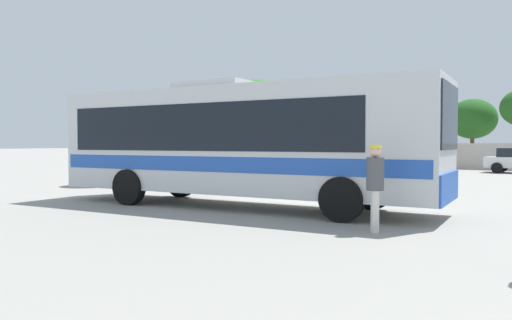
{
  "coord_description": "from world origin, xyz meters",
  "views": [
    {
      "loc": [
        7.87,
        -12.31,
        1.8
      ],
      "look_at": [
        -1.82,
        1.75,
        1.22
      ],
      "focal_mm": 35.04,
      "sensor_mm": 36.0,
      "label": 1
    }
  ],
  "objects_px": {
    "attendant_by_bus_door": "(375,182)",
    "utility_pole_near": "(415,118)",
    "vendor_umbrella_near_gate_pink": "(106,142)",
    "parked_car_leftmost_white": "(325,157)",
    "roadside_tree_midright": "(473,119)",
    "parked_car_second_red": "(408,158)",
    "roadside_tree_left": "(257,103)",
    "roadside_tree_midleft": "(332,110)",
    "coach_bus_silver_blue": "(236,140)"
  },
  "relations": [
    {
      "from": "parked_car_leftmost_white",
      "to": "vendor_umbrella_near_gate_pink",
      "type": "bearing_deg",
      "value": -91.34
    },
    {
      "from": "parked_car_leftmost_white",
      "to": "roadside_tree_midright",
      "type": "distance_m",
      "value": 13.21
    },
    {
      "from": "attendant_by_bus_door",
      "to": "roadside_tree_midright",
      "type": "height_order",
      "value": "roadside_tree_midright"
    },
    {
      "from": "roadside_tree_midright",
      "to": "attendant_by_bus_door",
      "type": "bearing_deg",
      "value": -81.89
    },
    {
      "from": "parked_car_leftmost_white",
      "to": "attendant_by_bus_door",
      "type": "bearing_deg",
      "value": -61.24
    },
    {
      "from": "roadside_tree_midright",
      "to": "parked_car_leftmost_white",
      "type": "bearing_deg",
      "value": -130.32
    },
    {
      "from": "utility_pole_near",
      "to": "attendant_by_bus_door",
      "type": "bearing_deg",
      "value": -74.49
    },
    {
      "from": "attendant_by_bus_door",
      "to": "roadside_tree_midright",
      "type": "xyz_separation_m",
      "value": [
        -4.81,
        33.75,
        2.75
      ]
    },
    {
      "from": "roadside_tree_midleft",
      "to": "roadside_tree_left",
      "type": "bearing_deg",
      "value": -175.24
    },
    {
      "from": "coach_bus_silver_blue",
      "to": "attendant_by_bus_door",
      "type": "height_order",
      "value": "coach_bus_silver_blue"
    },
    {
      "from": "vendor_umbrella_near_gate_pink",
      "to": "parked_car_leftmost_white",
      "type": "bearing_deg",
      "value": 88.66
    },
    {
      "from": "utility_pole_near",
      "to": "roadside_tree_midright",
      "type": "distance_m",
      "value": 4.99
    },
    {
      "from": "parked_car_second_red",
      "to": "roadside_tree_left",
      "type": "distance_m",
      "value": 18.18
    },
    {
      "from": "parked_car_second_red",
      "to": "roadside_tree_midright",
      "type": "distance_m",
      "value": 10.65
    },
    {
      "from": "coach_bus_silver_blue",
      "to": "parked_car_leftmost_white",
      "type": "distance_m",
      "value": 23.8
    },
    {
      "from": "attendant_by_bus_door",
      "to": "vendor_umbrella_near_gate_pink",
      "type": "bearing_deg",
      "value": 162.74
    },
    {
      "from": "roadside_tree_midleft",
      "to": "roadside_tree_midright",
      "type": "relative_size",
      "value": 1.34
    },
    {
      "from": "parked_car_leftmost_white",
      "to": "roadside_tree_midright",
      "type": "xyz_separation_m",
      "value": [
        8.33,
        9.81,
        3.0
      ]
    },
    {
      "from": "roadside_tree_midright",
      "to": "utility_pole_near",
      "type": "bearing_deg",
      "value": -135.96
    },
    {
      "from": "coach_bus_silver_blue",
      "to": "roadside_tree_left",
      "type": "distance_m",
      "value": 33.87
    },
    {
      "from": "roadside_tree_left",
      "to": "roadside_tree_midright",
      "type": "height_order",
      "value": "roadside_tree_left"
    },
    {
      "from": "parked_car_leftmost_white",
      "to": "roadside_tree_left",
      "type": "distance_m",
      "value": 12.7
    },
    {
      "from": "roadside_tree_midleft",
      "to": "roadside_tree_midright",
      "type": "distance_m",
      "value": 11.5
    },
    {
      "from": "attendant_by_bus_door",
      "to": "parked_car_second_red",
      "type": "distance_m",
      "value": 24.71
    },
    {
      "from": "parked_car_second_red",
      "to": "coach_bus_silver_blue",
      "type": "bearing_deg",
      "value": -84.57
    },
    {
      "from": "roadside_tree_midleft",
      "to": "vendor_umbrella_near_gate_pink",
      "type": "bearing_deg",
      "value": -85.26
    },
    {
      "from": "coach_bus_silver_blue",
      "to": "parked_car_leftmost_white",
      "type": "xyz_separation_m",
      "value": [
        -8.38,
        22.25,
        -1.14
      ]
    },
    {
      "from": "roadside_tree_left",
      "to": "roadside_tree_midleft",
      "type": "relative_size",
      "value": 1.1
    },
    {
      "from": "utility_pole_near",
      "to": "roadside_tree_midright",
      "type": "height_order",
      "value": "utility_pole_near"
    },
    {
      "from": "parked_car_leftmost_white",
      "to": "roadside_tree_midleft",
      "type": "relative_size",
      "value": 0.64
    },
    {
      "from": "vendor_umbrella_near_gate_pink",
      "to": "roadside_tree_midright",
      "type": "relative_size",
      "value": 0.41
    },
    {
      "from": "parked_car_leftmost_white",
      "to": "parked_car_second_red",
      "type": "relative_size",
      "value": 1.07
    },
    {
      "from": "parked_car_second_red",
      "to": "roadside_tree_midleft",
      "type": "distance_m",
      "value": 11.83
    },
    {
      "from": "parked_car_leftmost_white",
      "to": "parked_car_second_red",
      "type": "height_order",
      "value": "parked_car_second_red"
    },
    {
      "from": "attendant_by_bus_door",
      "to": "utility_pole_near",
      "type": "distance_m",
      "value": 31.55
    },
    {
      "from": "attendant_by_bus_door",
      "to": "parked_car_leftmost_white",
      "type": "xyz_separation_m",
      "value": [
        -13.14,
        23.94,
        -0.25
      ]
    },
    {
      "from": "roadside_tree_left",
      "to": "coach_bus_silver_blue",
      "type": "bearing_deg",
      "value": -56.58
    },
    {
      "from": "parked_car_leftmost_white",
      "to": "roadside_tree_midright",
      "type": "relative_size",
      "value": 0.86
    },
    {
      "from": "vendor_umbrella_near_gate_pink",
      "to": "utility_pole_near",
      "type": "bearing_deg",
      "value": 78.71
    },
    {
      "from": "coach_bus_silver_blue",
      "to": "vendor_umbrella_near_gate_pink",
      "type": "distance_m",
      "value": 9.19
    },
    {
      "from": "coach_bus_silver_blue",
      "to": "utility_pole_near",
      "type": "bearing_deg",
      "value": 97.25
    },
    {
      "from": "coach_bus_silver_blue",
      "to": "utility_pole_near",
      "type": "distance_m",
      "value": 28.88
    },
    {
      "from": "vendor_umbrella_near_gate_pink",
      "to": "roadside_tree_midleft",
      "type": "xyz_separation_m",
      "value": [
        -2.17,
        26.19,
        2.89
      ]
    },
    {
      "from": "vendor_umbrella_near_gate_pink",
      "to": "roadside_tree_left",
      "type": "bearing_deg",
      "value": 110.78
    },
    {
      "from": "vendor_umbrella_near_gate_pink",
      "to": "parked_car_leftmost_white",
      "type": "distance_m",
      "value": 19.75
    },
    {
      "from": "coach_bus_silver_blue",
      "to": "utility_pole_near",
      "type": "height_order",
      "value": "utility_pole_near"
    },
    {
      "from": "roadside_tree_midright",
      "to": "coach_bus_silver_blue",
      "type": "bearing_deg",
      "value": -89.91
    },
    {
      "from": "utility_pole_near",
      "to": "roadside_tree_left",
      "type": "height_order",
      "value": "roadside_tree_left"
    },
    {
      "from": "parked_car_leftmost_white",
      "to": "utility_pole_near",
      "type": "height_order",
      "value": "utility_pole_near"
    },
    {
      "from": "roadside_tree_left",
      "to": "roadside_tree_midleft",
      "type": "height_order",
      "value": "roadside_tree_left"
    }
  ]
}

